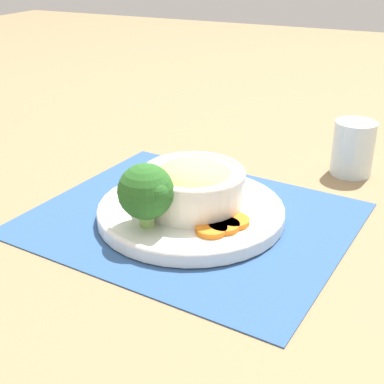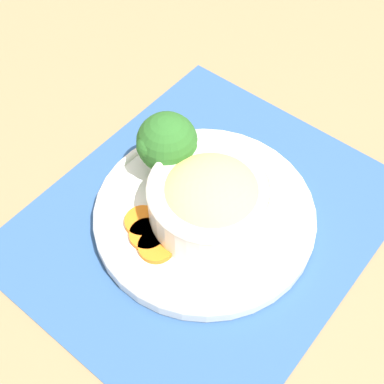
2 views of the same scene
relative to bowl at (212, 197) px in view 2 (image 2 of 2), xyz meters
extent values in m
plane|color=#8C704C|center=(0.00, 0.01, -0.06)|extent=(4.00, 4.00, 0.00)
cube|color=#2D5184|center=(0.00, 0.01, -0.05)|extent=(0.49, 0.43, 0.00)
cylinder|color=white|center=(0.00, 0.01, -0.04)|extent=(0.28, 0.28, 0.02)
torus|color=white|center=(0.00, 0.01, -0.04)|extent=(0.28, 0.28, 0.01)
cylinder|color=silver|center=(0.00, 0.00, -0.01)|extent=(0.15, 0.15, 0.05)
torus|color=silver|center=(0.00, 0.00, 0.02)|extent=(0.15, 0.15, 0.01)
ellipsoid|color=#EAC66B|center=(0.00, 0.00, 0.01)|extent=(0.13, 0.13, 0.06)
cylinder|color=#84AD5B|center=(0.03, 0.09, -0.02)|extent=(0.02, 0.02, 0.02)
sphere|color=#286023|center=(0.03, 0.09, 0.02)|extent=(0.08, 0.08, 0.08)
sphere|color=#286023|center=(0.01, 0.10, 0.02)|extent=(0.04, 0.04, 0.04)
sphere|color=#286023|center=(0.05, 0.08, 0.02)|extent=(0.03, 0.03, 0.03)
cylinder|color=orange|center=(-0.06, 0.06, -0.03)|extent=(0.04, 0.04, 0.01)
cylinder|color=orange|center=(-0.07, 0.05, -0.03)|extent=(0.04, 0.04, 0.01)
cylinder|color=orange|center=(-0.08, 0.03, -0.03)|extent=(0.04, 0.04, 0.01)
camera|label=1|loc=(-0.31, 0.65, 0.33)|focal=50.00mm
camera|label=2|loc=(-0.33, -0.19, 0.52)|focal=50.00mm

